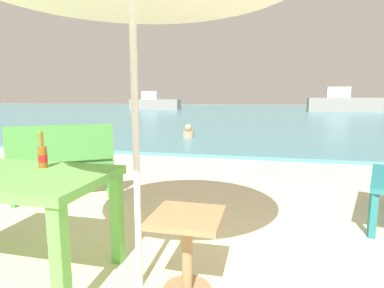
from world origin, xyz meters
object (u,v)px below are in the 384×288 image
object	(u,v)px
beer_bottle_amber	(43,155)
boat_fishing_trawler	(154,103)
picnic_table_green	(8,188)
side_table_wood	(187,242)
boat_sailboat	(342,103)
swimmer_person	(188,132)
bench_green_left	(63,158)

from	to	relation	value
beer_bottle_amber	boat_fishing_trawler	xyz separation A→B (m)	(-9.60, 28.35, -0.10)
picnic_table_green	side_table_wood	xyz separation A→B (m)	(1.26, 0.08, -0.30)
picnic_table_green	boat_sailboat	xyz separation A→B (m)	(8.25, 27.96, 0.20)
picnic_table_green	boat_fishing_trawler	xyz separation A→B (m)	(-9.46, 28.53, 0.10)
swimmer_person	boat_fishing_trawler	distance (m)	23.04
side_table_wood	bench_green_left	size ratio (longest dim) A/B	0.45
beer_bottle_amber	bench_green_left	world-z (taller)	beer_bottle_amber
boat_sailboat	picnic_table_green	bearing A→B (deg)	-106.44
boat_sailboat	boat_fishing_trawler	size ratio (longest dim) A/B	1.15
picnic_table_green	bench_green_left	bearing A→B (deg)	114.15
side_table_wood	boat_sailboat	size ratio (longest dim) A/B	0.09
swimmer_person	boat_fishing_trawler	bearing A→B (deg)	112.78
beer_bottle_amber	picnic_table_green	bearing A→B (deg)	-128.00
boat_fishing_trawler	beer_bottle_amber	bearing A→B (deg)	-71.28
picnic_table_green	boat_sailboat	size ratio (longest dim) A/B	0.24
beer_bottle_amber	swimmer_person	size ratio (longest dim) A/B	0.65
swimmer_person	boat_sailboat	size ratio (longest dim) A/B	0.07
bench_green_left	beer_bottle_amber	bearing A→B (deg)	-58.42
picnic_table_green	boat_sailboat	distance (m)	29.15
swimmer_person	picnic_table_green	bearing A→B (deg)	-85.73
side_table_wood	bench_green_left	bearing A→B (deg)	143.27
swimmer_person	beer_bottle_amber	bearing A→B (deg)	-84.48
picnic_table_green	side_table_wood	distance (m)	1.30
side_table_wood	boat_fishing_trawler	world-z (taller)	boat_fishing_trawler
beer_bottle_amber	bench_green_left	size ratio (longest dim) A/B	0.22
side_table_wood	picnic_table_green	bearing A→B (deg)	-176.18
swimmer_person	boat_sailboat	distance (m)	22.46
side_table_wood	beer_bottle_amber	bearing A→B (deg)	174.92
boat_sailboat	boat_fishing_trawler	bearing A→B (deg)	178.14
bench_green_left	picnic_table_green	bearing A→B (deg)	-65.85
swimmer_person	boat_fishing_trawler	xyz separation A→B (m)	(-8.92, 21.24, 0.51)
beer_bottle_amber	boat_sailboat	xyz separation A→B (m)	(8.11, 27.77, -0.00)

